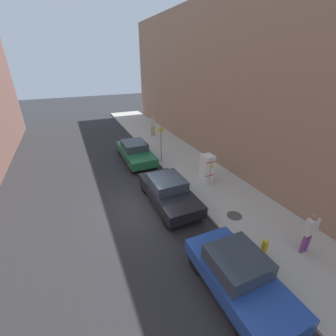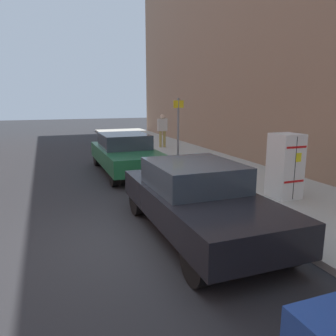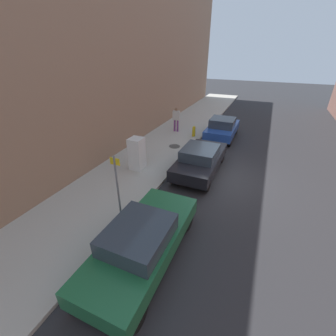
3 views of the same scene
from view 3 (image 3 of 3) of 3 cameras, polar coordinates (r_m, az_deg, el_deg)
The scene contains 11 objects.
ground_plane at distance 11.41m, azimuth 13.56°, elevation -2.36°, with size 80.00×80.00×0.00m, color #28282B.
sidewalk_slab at distance 12.66m, azimuth -5.98°, elevation 1.84°, with size 3.82×44.00×0.13m, color #B2ADA0.
building_facade_near at distance 13.07m, azimuth -19.49°, elevation 24.84°, with size 1.95×39.60×10.42m, color #937056.
discarded_refrigerator at distance 11.44m, azimuth -7.91°, elevation 3.63°, with size 0.66×0.71×1.64m.
manhole_cover at distance 14.34m, azimuth 1.66°, elevation 5.54°, with size 0.70×0.70×0.02m, color #47443F.
street_sign_post at distance 7.78m, azimuth -12.71°, elevation -4.39°, with size 0.36×0.07×2.52m.
fire_hydrant at distance 16.09m, azimuth 6.57°, elevation 9.30°, with size 0.22×0.22×0.73m.
pedestrian_walking_far at distance 16.82m, azimuth 2.11°, elevation 12.66°, with size 0.51×0.24×1.77m.
parked_sedan_green at distance 6.85m, azimuth -6.53°, elevation -17.91°, with size 1.82×4.61×1.39m.
parked_sedan_dark at distance 11.37m, azimuth 8.21°, elevation 2.29°, with size 1.82×4.35×1.41m.
parked_hatchback_blue at distance 16.28m, azimuth 13.62°, elevation 9.84°, with size 1.80×3.83×1.46m.
Camera 3 is at (1.38, -9.83, 5.62)m, focal length 24.00 mm.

